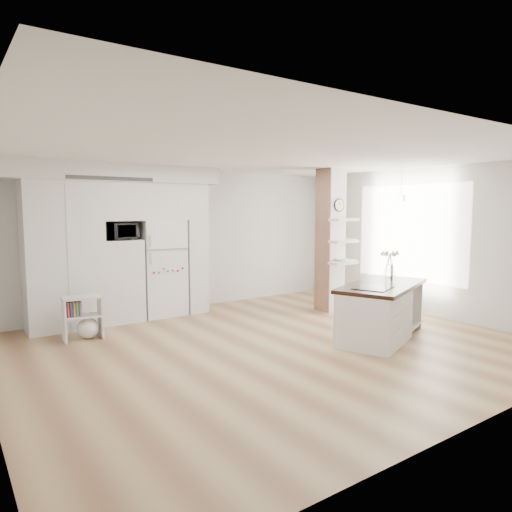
{
  "coord_description": "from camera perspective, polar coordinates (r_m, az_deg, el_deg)",
  "views": [
    {
      "loc": [
        -3.81,
        -5.12,
        1.96
      ],
      "look_at": [
        0.36,
        0.9,
        1.19
      ],
      "focal_mm": 32.0,
      "sensor_mm": 36.0,
      "label": 1
    }
  ],
  "objects": [
    {
      "name": "floor",
      "position": [
        6.68,
        1.89,
        -11.1
      ],
      "size": [
        7.0,
        6.0,
        0.01
      ],
      "primitive_type": "cube",
      "color": "tan",
      "rests_on": "ground"
    },
    {
      "name": "microwave",
      "position": [
        8.16,
        -16.6,
        2.99
      ],
      "size": [
        0.54,
        0.37,
        0.3
      ],
      "primitive_type": "imported",
      "color": "#2D2D2D",
      "rests_on": "cabinet_wall"
    },
    {
      "name": "decor_bowl",
      "position": [
        8.63,
        10.64,
        -0.5
      ],
      "size": [
        0.22,
        0.22,
        0.05
      ],
      "primitive_type": "imported",
      "color": "white",
      "rests_on": "column"
    },
    {
      "name": "window",
      "position": [
        9.1,
        18.65,
        2.77
      ],
      "size": [
        0.0,
        2.4,
        2.4
      ],
      "primitive_type": "plane",
      "rotation": [
        1.57,
        0.0,
        -1.57
      ],
      "color": "white",
      "rests_on": "room"
    },
    {
      "name": "bookshelf",
      "position": [
        7.38,
        -20.66,
        -7.51
      ],
      "size": [
        0.57,
        0.35,
        0.65
      ],
      "rotation": [
        0.0,
        0.0,
        -0.06
      ],
      "color": "white",
      "rests_on": "floor"
    },
    {
      "name": "room",
      "position": [
        6.38,
        1.94,
        5.03
      ],
      "size": [
        7.04,
        6.04,
        2.72
      ],
      "color": "white",
      "rests_on": "ground"
    },
    {
      "name": "cabinet_wall",
      "position": [
        8.15,
        -17.85,
        2.5
      ],
      "size": [
        4.0,
        0.71,
        2.7
      ],
      "color": "white",
      "rests_on": "floor"
    },
    {
      "name": "floor_plant_a",
      "position": [
        8.78,
        17.23,
        -5.46
      ],
      "size": [
        0.29,
        0.23,
        0.52
      ],
      "primitive_type": "imported",
      "rotation": [
        0.0,
        0.0,
        0.01
      ],
      "color": "#366428",
      "rests_on": "floor"
    },
    {
      "name": "kitchen_island",
      "position": [
        7.02,
        14.92,
        -6.77
      ],
      "size": [
        2.03,
        1.51,
        1.4
      ],
      "rotation": [
        0.0,
        0.0,
        0.39
      ],
      "color": "white",
      "rests_on": "floor"
    },
    {
      "name": "floor_plant_b",
      "position": [
        9.83,
        9.92,
        -4.34
      ],
      "size": [
        0.31,
        0.31,
        0.43
      ],
      "primitive_type": "imported",
      "rotation": [
        0.0,
        0.0,
        0.38
      ],
      "color": "#366428",
      "rests_on": "floor"
    },
    {
      "name": "column",
      "position": [
        8.82,
        9.98,
        1.94
      ],
      "size": [
        0.69,
        0.9,
        2.7
      ],
      "color": "silver",
      "rests_on": "floor"
    },
    {
      "name": "refrigerator",
      "position": [
        8.54,
        -11.8,
        -1.45
      ],
      "size": [
        0.78,
        0.69,
        1.75
      ],
      "color": "white",
      "rests_on": "floor"
    },
    {
      "name": "shelf_plant",
      "position": [
        9.1,
        10.37,
        3.15
      ],
      "size": [
        0.27,
        0.23,
        0.3
      ],
      "primitive_type": "imported",
      "color": "#366428",
      "rests_on": "column"
    },
    {
      "name": "pendant_light",
      "position": [
        7.63,
        11.64,
        7.06
      ],
      "size": [
        0.12,
        0.12,
        0.1
      ],
      "primitive_type": "cylinder",
      "color": "white",
      "rests_on": "room"
    }
  ]
}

